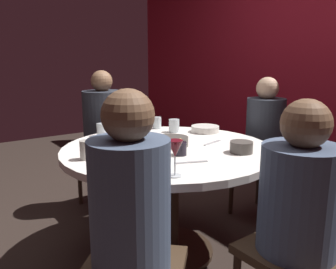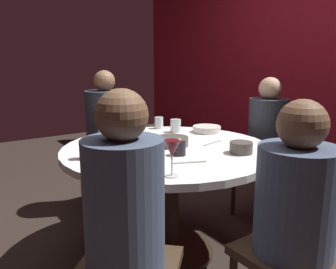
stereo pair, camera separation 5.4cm
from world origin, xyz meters
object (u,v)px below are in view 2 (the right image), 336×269
(dinner_plate, at_px, (111,164))
(cup_near_candle, at_px, (159,123))
(seated_diner_back, at_px, (267,133))
(cell_phone, at_px, (127,137))
(seated_diner_front_right, at_px, (124,208))
(cup_center_front, at_px, (103,129))
(bowl_serving_large, at_px, (124,145))
(cup_by_right_diner, at_px, (176,126))
(bowl_small_white, at_px, (207,129))
(cup_by_left_diner, at_px, (86,149))
(seated_diner_left, at_px, (106,125))
(candle_holder, at_px, (179,149))
(wine_glass, at_px, (172,150))
(bowl_sauce_side, at_px, (241,148))
(seated_diner_right, at_px, (296,201))
(bowl_salad_center, at_px, (172,141))
(dining_table, at_px, (168,170))

(dinner_plate, bearing_deg, cup_near_candle, 132.56)
(seated_diner_back, distance_m, dinner_plate, 1.42)
(cell_phone, bearing_deg, seated_diner_front_right, 13.92)
(seated_diner_back, relative_size, cup_center_front, 12.54)
(dinner_plate, xyz_separation_m, bowl_serving_large, (-0.27, 0.21, 0.02))
(dinner_plate, bearing_deg, cup_by_right_diner, 122.48)
(bowl_small_white, distance_m, cup_near_candle, 0.39)
(bowl_small_white, bearing_deg, bowl_serving_large, -83.51)
(cup_by_left_diner, bearing_deg, seated_diner_left, 149.35)
(candle_holder, distance_m, cup_by_right_diner, 0.63)
(seated_diner_left, xyz_separation_m, cup_by_left_diner, (0.88, -0.52, 0.06))
(seated_diner_back, relative_size, seated_diner_front_right, 0.97)
(seated_diner_back, height_order, cup_by_left_diner, seated_diner_back)
(bowl_small_white, distance_m, cup_by_right_diner, 0.24)
(wine_glass, bearing_deg, bowl_sauce_side, 100.46)
(seated_diner_left, bearing_deg, cup_by_left_diner, -30.65)
(dinner_plate, height_order, bowl_serving_large, bowl_serving_large)
(seated_diner_front_right, distance_m, dinner_plate, 0.52)
(wine_glass, height_order, cell_phone, wine_glass)
(seated_diner_back, height_order, bowl_sauce_side, seated_diner_back)
(bowl_small_white, relative_size, bowl_sauce_side, 1.56)
(seated_diner_right, relative_size, candle_holder, 11.40)
(seated_diner_front_right, relative_size, candle_holder, 11.92)
(cup_by_right_diner, bearing_deg, seated_diner_right, -13.27)
(seated_diner_front_right, xyz_separation_m, bowl_sauce_side, (-0.28, 0.91, 0.04))
(bowl_small_white, distance_m, cup_by_left_diner, 1.03)
(bowl_salad_center, xyz_separation_m, cup_center_front, (-0.52, -0.24, 0.02))
(candle_holder, xyz_separation_m, dinner_plate, (-0.04, -0.41, -0.03))
(dinner_plate, distance_m, cell_phone, 0.66)
(candle_holder, relative_size, cup_by_right_diner, 1.01)
(seated_diner_back, distance_m, cup_center_front, 1.26)
(cup_by_left_diner, bearing_deg, cup_near_candle, 121.10)
(dining_table, relative_size, bowl_salad_center, 6.37)
(seated_diner_left, xyz_separation_m, cup_center_front, (0.39, -0.20, 0.05))
(cup_near_candle, xyz_separation_m, cup_by_right_diner, (0.19, 0.03, 0.00))
(dining_table, relative_size, bowl_sauce_side, 9.89)
(dinner_plate, bearing_deg, seated_diner_back, 96.14)
(dinner_plate, height_order, cup_near_candle, cup_near_candle)
(seated_diner_front_right, distance_m, bowl_sauce_side, 0.95)
(dinner_plate, relative_size, bowl_serving_large, 1.59)
(candle_holder, bearing_deg, wine_glass, -41.76)
(dinner_plate, bearing_deg, candle_holder, 84.30)
(wine_glass, bearing_deg, seated_diner_front_right, -63.17)
(seated_diner_right, distance_m, cell_phone, 1.33)
(cup_near_candle, relative_size, cup_center_front, 1.01)
(seated_diner_front_right, bearing_deg, cup_center_front, 24.38)
(bowl_sauce_side, xyz_separation_m, cup_by_left_diner, (-0.41, -0.79, 0.02))
(dining_table, height_order, cup_near_candle, cup_near_candle)
(dinner_plate, bearing_deg, bowl_sauce_side, 73.87)
(seated_diner_back, relative_size, cup_near_candle, 12.42)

